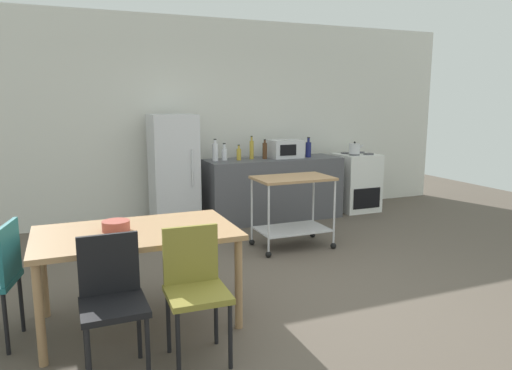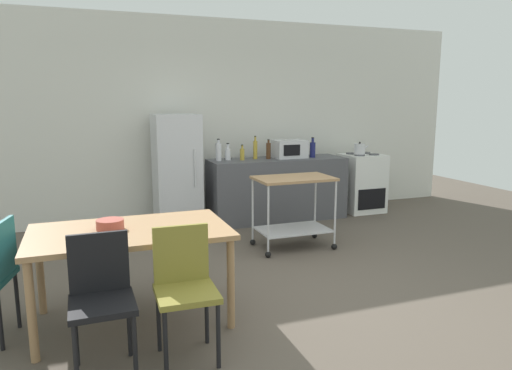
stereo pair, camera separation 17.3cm
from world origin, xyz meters
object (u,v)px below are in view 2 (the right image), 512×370
Objects in this scene: bottle_sesame_oil at (228,154)px; bottle_soy_sauce at (313,149)px; refrigerator at (177,171)px; bottle_hot_sauce at (219,152)px; kettle at (360,149)px; bottle_soda at (242,154)px; stove_oven at (361,183)px; bottle_vinegar at (268,150)px; kitchen_cart at (293,200)px; chair_olive at (185,283)px; bottle_sparkling_water at (255,149)px; dining_table at (130,239)px; fruit_bowl at (110,224)px; chair_black at (101,294)px; microwave at (289,149)px.

bottle_sesame_oil is 0.81× the size of bottle_soy_sauce.
refrigerator is 5.23× the size of bottle_soy_sauce.
bottle_hot_sauce is 2.21m from kettle.
bottle_hot_sauce is at bearing 172.75° from bottle_soda.
bottle_soy_sauce is at bearing 177.72° from kettle.
stove_oven is 2.24m from bottle_sesame_oil.
bottle_hot_sauce is (-2.32, 0.03, 0.58)m from stove_oven.
bottle_vinegar is (0.59, -0.06, 0.03)m from bottle_sesame_oil.
kitchen_cart is 1.41m from bottle_soda.
bottle_vinegar is at bearing 61.29° from chair_olive.
chair_olive is at bearing -117.69° from bottle_sparkling_water.
dining_table is 0.19m from fruit_bowl.
bottle_soda is at bearing 177.02° from bottle_soy_sauce.
kettle is at bearing 38.51° from chair_black.
kettle is (3.93, 3.17, 0.48)m from chair_black.
chair_black is 2.69× the size of bottle_sparkling_water.
dining_table is at bearing -19.82° from fruit_bowl.
bottle_hot_sauce reaches higher than bottle_sesame_oil.
stove_oven is 0.57m from kettle.
bottle_vinegar reaches higher than bottle_soda.
bottle_hot_sauce is 1.28× the size of bottle_sesame_oil.
dining_table is 6.85× the size of bottle_soda.
dining_table is 3.38m from bottle_sparkling_water.
chair_black is (-0.25, -0.64, -0.15)m from dining_table.
bottle_sesame_oil is (-2.18, 0.06, 0.54)m from stove_oven.
kettle is (3.68, 2.53, 0.33)m from dining_table.
chair_olive is 2.90× the size of bottle_hot_sauce.
chair_olive is at bearing -100.35° from refrigerator.
bottle_soda is at bearing -164.53° from bottle_sparkling_water.
kettle is (1.87, -0.09, 0.01)m from bottle_soda.
refrigerator is at bearing 174.23° from bottle_soda.
bottle_sparkling_water is 3.41m from fruit_bowl.
bottle_vinegar is at bearing 1.42° from bottle_soda.
bottle_sesame_oil is at bearing 11.21° from bottle_hot_sauce.
bottle_soda is (2.06, 3.26, 0.47)m from chair_black.
bottle_hot_sauce is 0.34m from bottle_soda.
microwave is at bearing -3.65° from bottle_sesame_oil.
bottle_soda is 0.48× the size of microwave.
fruit_bowl is (-3.94, -2.57, 0.34)m from stove_oven.
dining_table is 3.45m from bottle_vinegar.
chair_olive is 3.70× the size of bottle_sesame_oil.
bottle_sesame_oil is (1.62, 2.68, 0.32)m from dining_table.
bottle_sesame_oil is at bearing 60.25° from chair_black.
refrigerator reaches higher than fruit_bowl.
chair_black is at bearing -99.04° from fruit_bowl.
microwave is at bearing 174.97° from kettle.
kettle is (2.06, -0.16, 0.01)m from bottle_sesame_oil.
bottle_hot_sauce is (-0.51, 1.38, 0.46)m from kitchen_cart.
stove_oven is at bearing 0.32° from bottle_soda.
chair_black is 4.12m from bottle_vinegar.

